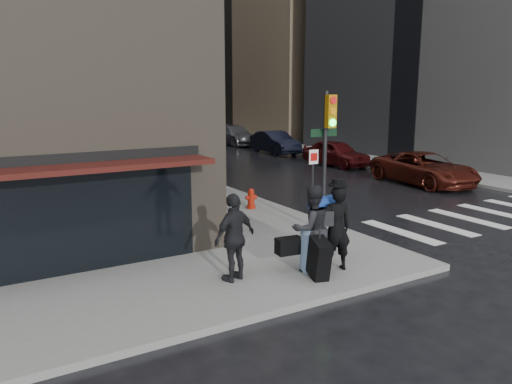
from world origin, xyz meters
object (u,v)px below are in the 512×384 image
Objects in this scene: man_overcoat at (333,233)px; man_jeans at (311,228)px; parked_car_4 at (194,129)px; parked_car_1 at (336,153)px; parked_car_3 at (234,135)px; parked_car_5 at (173,126)px; parked_car_0 at (424,169)px; parked_car_2 at (275,142)px; fire_hydrant at (251,199)px; traffic_light at (326,143)px; man_greycoat at (235,237)px.

man_overcoat is 1.09× the size of man_jeans.
parked_car_4 is (11.58, 33.09, -0.34)m from man_jeans.
parked_car_3 is at bearing 82.85° from parked_car_1.
parked_car_5 is at bearing -91.17° from man_overcoat.
parked_car_4 reaches higher than parked_car_0.
man_overcoat reaches higher than parked_car_2.
parked_car_3 is (10.23, 20.38, 0.29)m from fire_hydrant.
parked_car_3 is at bearing 69.38° from traffic_light.
man_overcoat is at bearing 149.40° from man_jeans.
man_jeans is 1.03× the size of man_greycoat.
man_greycoat reaches higher than parked_car_5.
parked_car_4 is at bearing -98.14° from parked_car_5.
parked_car_3 is (0.61, 19.75, 0.03)m from parked_car_0.
parked_car_1 is at bearing -125.30° from man_jeans.
fire_hydrant is 0.16× the size of parked_car_2.
parked_car_2 is at bearing -114.63° from man_jeans.
parked_car_2 is at bearing -94.04° from parked_car_5.
fire_hydrant is 0.14× the size of parked_car_3.
parked_car_1 is 0.94× the size of parked_car_2.
traffic_light is 0.77× the size of parked_car_0.
parked_car_2 is at bearing -90.41° from parked_car_4.
parked_car_1 is (0.19, 6.58, 0.00)m from parked_car_0.
fire_hydrant is at bearing -140.18° from man_greycoat.
man_jeans is at bearing -131.87° from traffic_light.
parked_car_1 is at bearing 36.34° from fire_hydrant.
parked_car_4 is at bearing 91.98° from parked_car_3.
parked_car_2 is 19.75m from parked_car_5.
man_overcoat is 6.64m from fire_hydrant.
parked_car_2 reaches higher than fire_hydrant.
fire_hydrant is 9.64m from parked_car_0.
man_greycoat is at bearing -151.91° from traffic_light.
man_overcoat is at bearing -116.62° from parked_car_2.
parked_car_0 is at bearing -97.03° from parked_car_1.
parked_car_2 is (11.44, 20.22, -0.31)m from man_overcoat.
parked_car_1 reaches higher than parked_car_0.
parked_car_4 is (13.37, 32.71, -0.30)m from man_greycoat.
traffic_light reaches higher than parked_car_0.
parked_car_4 reaches higher than fire_hydrant.
parked_car_1 is (9.48, 10.94, -2.06)m from traffic_light.
parked_car_0 is 32.92m from parked_car_5.
parked_car_0 is (11.57, 6.76, -0.43)m from man_jeans.
man_jeans is 41.50m from parked_car_5.
man_overcoat is 0.50m from man_jeans.
man_greycoat is 29.63m from parked_car_3.
man_greycoat is 6.89m from fire_hydrant.
man_greycoat reaches higher than parked_car_0.
man_overcoat is 29.28m from parked_car_3.
parked_car_2 is 13.17m from parked_car_4.
parked_car_0 is 1.09× the size of parked_car_4.
parked_car_3 is at bearing -86.34° from parked_car_4.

